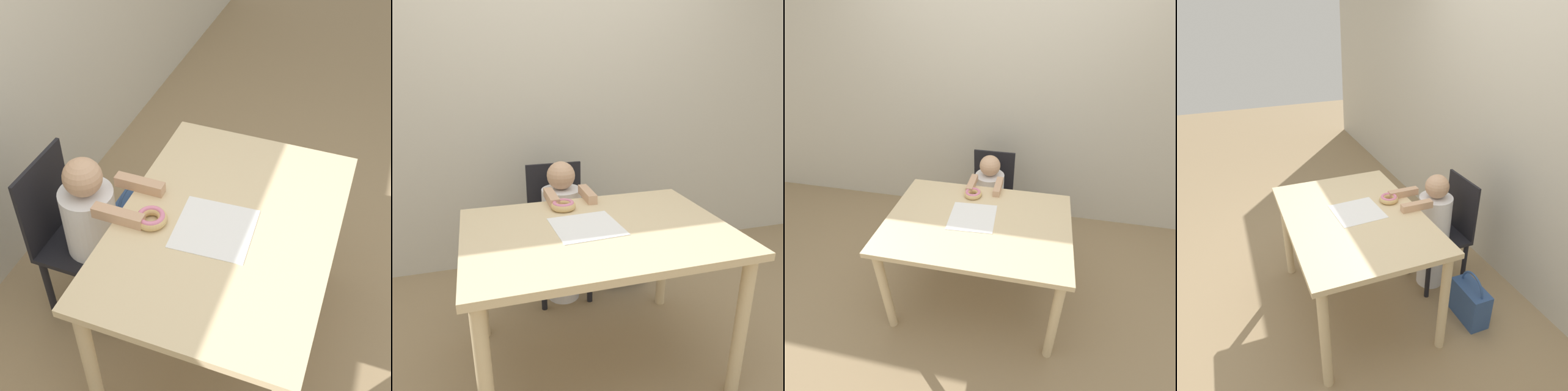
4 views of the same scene
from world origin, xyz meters
TOP-DOWN VIEW (x-y plane):
  - ground_plane at (0.00, 0.00)m, footprint 12.00×12.00m
  - wall_back at (0.00, 1.23)m, footprint 8.00×0.05m
  - dining_table at (0.00, 0.00)m, footprint 1.23×0.87m
  - chair at (-0.03, 0.74)m, footprint 0.37×0.38m
  - child_figure at (-0.03, 0.62)m, footprint 0.26×0.44m
  - donut at (-0.10, 0.29)m, footprint 0.13×0.13m
  - napkin at (-0.04, 0.04)m, footprint 0.32×0.32m
  - handbag at (0.42, 0.69)m, footprint 0.29×0.14m

SIDE VIEW (x-z plane):
  - ground_plane at x=0.00m, z-range 0.00..0.00m
  - handbag at x=0.42m, z-range -0.05..0.34m
  - chair at x=-0.03m, z-range 0.01..0.87m
  - child_figure at x=-0.03m, z-range 0.00..0.93m
  - dining_table at x=0.00m, z-range 0.28..1.04m
  - napkin at x=-0.04m, z-range 0.76..0.76m
  - donut at x=-0.10m, z-range 0.76..0.80m
  - wall_back at x=0.00m, z-range 0.00..2.50m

